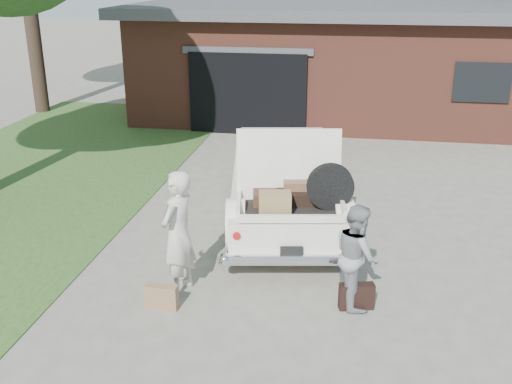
# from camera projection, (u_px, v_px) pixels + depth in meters

# --- Properties ---
(ground) EXTENTS (90.00, 90.00, 0.00)m
(ground) POSITION_uv_depth(u_px,v_px,m) (249.00, 275.00, 8.93)
(ground) COLOR gray
(ground) RESTS_ON ground
(grass_strip) EXTENTS (6.00, 16.00, 0.02)m
(grass_strip) POSITION_uv_depth(u_px,v_px,m) (18.00, 185.00, 12.57)
(grass_strip) COLOR #2D4C1E
(grass_strip) RESTS_ON ground
(house) EXTENTS (12.80, 7.80, 3.30)m
(house) POSITION_uv_depth(u_px,v_px,m) (345.00, 57.00, 18.77)
(house) COLOR brown
(house) RESTS_ON ground
(sedan) EXTENTS (2.68, 5.13, 2.02)m
(sedan) POSITION_uv_depth(u_px,v_px,m) (284.00, 182.00, 10.66)
(sedan) COLOR white
(sedan) RESTS_ON ground
(woman_left) EXTENTS (0.58, 0.74, 1.79)m
(woman_left) POSITION_uv_depth(u_px,v_px,m) (178.00, 233.00, 8.17)
(woman_left) COLOR beige
(woman_left) RESTS_ON ground
(woman_right) EXTENTS (0.75, 0.84, 1.44)m
(woman_right) POSITION_uv_depth(u_px,v_px,m) (357.00, 255.00, 7.94)
(woman_right) COLOR gray
(woman_right) RESTS_ON ground
(suitcase_left) EXTENTS (0.45, 0.16, 0.34)m
(suitcase_left) POSITION_uv_depth(u_px,v_px,m) (162.00, 297.00, 8.00)
(suitcase_left) COLOR #966F4C
(suitcase_left) RESTS_ON ground
(suitcase_right) EXTENTS (0.49, 0.26, 0.36)m
(suitcase_right) POSITION_uv_depth(u_px,v_px,m) (356.00, 296.00, 8.00)
(suitcase_right) COLOR black
(suitcase_right) RESTS_ON ground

